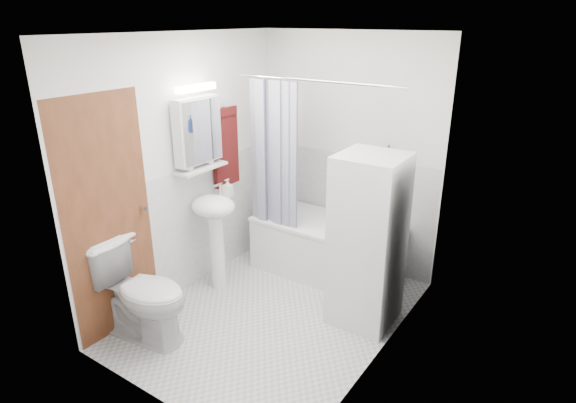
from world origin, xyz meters
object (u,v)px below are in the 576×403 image
Objects in this scene: bathtub at (326,245)px; washer_dryer at (367,241)px; sink at (215,221)px; toilet at (141,293)px.

washer_dryer is at bearing -37.26° from bathtub.
washer_dryer reaches higher than bathtub.
bathtub is 1.42× the size of sink.
bathtub is 1.19m from sink.
sink is 0.69× the size of washer_dryer.
bathtub is 0.99× the size of washer_dryer.
sink is at bearing -168.61° from washer_dryer.
sink is (-0.75, -0.83, 0.39)m from bathtub.
toilet is (0.03, -0.94, -0.29)m from sink.
sink reaches higher than bathtub.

